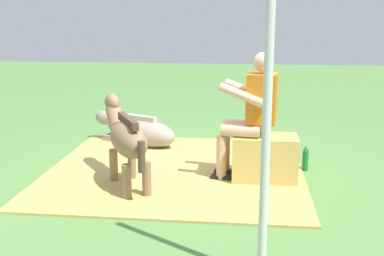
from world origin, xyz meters
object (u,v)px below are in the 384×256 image
at_px(pony_lying, 141,132).
at_px(soda_bottle, 305,159).
at_px(tent_pole_left, 268,96).
at_px(hay_bale, 265,159).
at_px(pony_standing, 126,137).
at_px(person_seated, 250,110).

relative_size(pony_lying, soda_bottle, 4.47).
bearing_deg(tent_pole_left, hay_bale, -92.22).
relative_size(pony_standing, soda_bottle, 4.13).
distance_m(hay_bale, soda_bottle, 0.64).
bearing_deg(soda_bottle, person_seated, 31.23).
distance_m(person_seated, tent_pole_left, 2.08).
bearing_deg(person_seated, hay_bale, 174.62).
xyz_separation_m(pony_standing, pony_lying, (0.20, -1.59, -0.34)).
bearing_deg(soda_bottle, pony_lying, -21.88).
distance_m(pony_lying, soda_bottle, 2.27).
xyz_separation_m(pony_standing, soda_bottle, (-1.90, -0.75, -0.39)).
bearing_deg(pony_standing, soda_bottle, -158.56).
distance_m(pony_standing, pony_lying, 1.64).
relative_size(hay_bale, soda_bottle, 2.31).
bearing_deg(pony_standing, pony_lying, -82.70).
bearing_deg(pony_lying, tent_pole_left, 115.40).
relative_size(person_seated, pony_standing, 1.12).
xyz_separation_m(hay_bale, tent_pole_left, (0.08, 2.01, 1.01)).
relative_size(person_seated, pony_lying, 1.04).
bearing_deg(tent_pole_left, soda_bottle, -102.99).
relative_size(pony_standing, tent_pole_left, 0.49).
xyz_separation_m(pony_lying, soda_bottle, (-2.10, 0.84, -0.05)).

